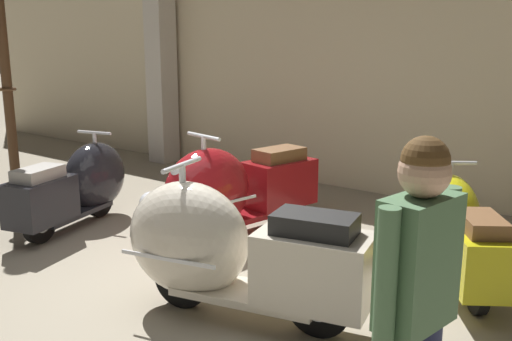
{
  "coord_description": "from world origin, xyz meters",
  "views": [
    {
      "loc": [
        3.15,
        -3.02,
        1.96
      ],
      "look_at": [
        0.12,
        0.97,
        0.81
      ],
      "focal_mm": 39.95,
      "sensor_mm": 36.0,
      "label": 1
    }
  ],
  "objects_px": {
    "scooter_0": "(80,184)",
    "scooter_3": "(456,229)",
    "scooter_2": "(224,249)",
    "visitor_1": "(416,295)",
    "scooter_1": "(231,190)",
    "lamppost": "(8,95)"
  },
  "relations": [
    {
      "from": "scooter_1",
      "to": "lamppost",
      "type": "bearing_deg",
      "value": -59.76
    },
    {
      "from": "scooter_2",
      "to": "visitor_1",
      "type": "distance_m",
      "value": 1.9
    },
    {
      "from": "scooter_3",
      "to": "visitor_1",
      "type": "xyz_separation_m",
      "value": [
        0.59,
        -2.41,
        0.49
      ]
    },
    {
      "from": "scooter_1",
      "to": "scooter_2",
      "type": "height_order",
      "value": "scooter_2"
    },
    {
      "from": "scooter_3",
      "to": "lamppost",
      "type": "relative_size",
      "value": 0.57
    },
    {
      "from": "visitor_1",
      "to": "scooter_3",
      "type": "bearing_deg",
      "value": -66.13
    },
    {
      "from": "lamppost",
      "to": "scooter_3",
      "type": "bearing_deg",
      "value": 14.23
    },
    {
      "from": "scooter_3",
      "to": "scooter_1",
      "type": "bearing_deg",
      "value": 64.93
    },
    {
      "from": "scooter_3",
      "to": "lamppost",
      "type": "distance_m",
      "value": 4.88
    },
    {
      "from": "lamppost",
      "to": "visitor_1",
      "type": "xyz_separation_m",
      "value": [
        5.23,
        -1.23,
        -0.44
      ]
    },
    {
      "from": "scooter_1",
      "to": "lamppost",
      "type": "xyz_separation_m",
      "value": [
        -2.5,
        -0.84,
        0.86
      ]
    },
    {
      "from": "scooter_1",
      "to": "visitor_1",
      "type": "relative_size",
      "value": 1.16
    },
    {
      "from": "scooter_2",
      "to": "scooter_3",
      "type": "height_order",
      "value": "scooter_2"
    },
    {
      "from": "scooter_0",
      "to": "lamppost",
      "type": "height_order",
      "value": "lamppost"
    },
    {
      "from": "scooter_0",
      "to": "scooter_3",
      "type": "relative_size",
      "value": 1.08
    },
    {
      "from": "scooter_0",
      "to": "scooter_3",
      "type": "distance_m",
      "value": 3.83
    },
    {
      "from": "scooter_1",
      "to": "visitor_1",
      "type": "height_order",
      "value": "visitor_1"
    },
    {
      "from": "scooter_3",
      "to": "visitor_1",
      "type": "distance_m",
      "value": 2.53
    },
    {
      "from": "scooter_0",
      "to": "visitor_1",
      "type": "xyz_separation_m",
      "value": [
        4.29,
        -1.43,
        0.47
      ]
    },
    {
      "from": "scooter_3",
      "to": "visitor_1",
      "type": "bearing_deg",
      "value": 159.83
    },
    {
      "from": "lamppost",
      "to": "visitor_1",
      "type": "distance_m",
      "value": 5.39
    },
    {
      "from": "scooter_2",
      "to": "lamppost",
      "type": "height_order",
      "value": "lamppost"
    }
  ]
}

